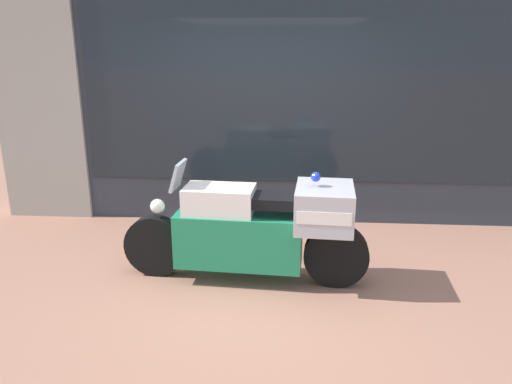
# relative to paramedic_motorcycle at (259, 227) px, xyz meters

# --- Properties ---
(ground_plane) EXTENTS (60.00, 60.00, 0.00)m
(ground_plane) POSITION_rel_paramedic_motorcycle_xyz_m (-0.02, -0.12, -0.55)
(ground_plane) COLOR #9E6B56
(shop_building) EXTENTS (6.80, 0.55, 3.85)m
(shop_building) POSITION_rel_paramedic_motorcycle_xyz_m (-0.50, 1.88, 1.38)
(shop_building) COLOR #333842
(shop_building) RESTS_ON ground
(window_display) EXTENTS (5.25, 0.30, 1.90)m
(window_display) POSITION_rel_paramedic_motorcycle_xyz_m (0.46, 1.91, -0.10)
(window_display) COLOR slate
(window_display) RESTS_ON ground
(paramedic_motorcycle) EXTENTS (2.36, 0.68, 1.16)m
(paramedic_motorcycle) POSITION_rel_paramedic_motorcycle_xyz_m (0.00, 0.00, 0.00)
(paramedic_motorcycle) COLOR black
(paramedic_motorcycle) RESTS_ON ground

